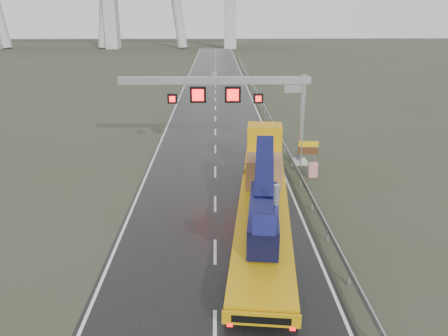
{
  "coord_description": "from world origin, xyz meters",
  "views": [
    {
      "loc": [
        0.1,
        -15.87,
        11.73
      ],
      "look_at": [
        0.54,
        8.0,
        3.2
      ],
      "focal_mm": 35.0,
      "sensor_mm": 36.0,
      "label": 1
    }
  ],
  "objects_px": {
    "heavy_haul_truck": "(264,184)",
    "exit_sign_pair": "(308,150)",
    "striped_barrier": "(313,170)",
    "sign_gantry": "(242,96)"
  },
  "relations": [
    {
      "from": "exit_sign_pair",
      "to": "striped_barrier",
      "type": "height_order",
      "value": "exit_sign_pair"
    },
    {
      "from": "heavy_haul_truck",
      "to": "exit_sign_pair",
      "type": "height_order",
      "value": "heavy_haul_truck"
    },
    {
      "from": "sign_gantry",
      "to": "exit_sign_pair",
      "type": "relative_size",
      "value": 5.74
    },
    {
      "from": "sign_gantry",
      "to": "striped_barrier",
      "type": "relative_size",
      "value": 13.16
    },
    {
      "from": "sign_gantry",
      "to": "exit_sign_pair",
      "type": "distance_m",
      "value": 6.67
    },
    {
      "from": "exit_sign_pair",
      "to": "striped_barrier",
      "type": "relative_size",
      "value": 2.29
    },
    {
      "from": "sign_gantry",
      "to": "heavy_haul_truck",
      "type": "height_order",
      "value": "sign_gantry"
    },
    {
      "from": "striped_barrier",
      "to": "heavy_haul_truck",
      "type": "bearing_deg",
      "value": -129.71
    },
    {
      "from": "sign_gantry",
      "to": "heavy_haul_truck",
      "type": "distance_m",
      "value": 9.85
    },
    {
      "from": "striped_barrier",
      "to": "exit_sign_pair",
      "type": "bearing_deg",
      "value": 102.18
    }
  ]
}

